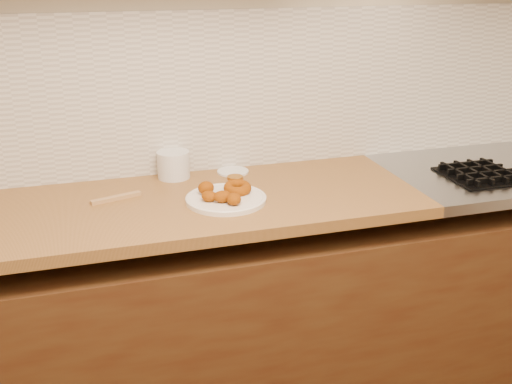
# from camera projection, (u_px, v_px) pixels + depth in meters

# --- Properties ---
(wall_back) EXTENTS (4.00, 0.02, 2.70)m
(wall_back) POSITION_uv_depth(u_px,v_px,m) (248.00, 50.00, 2.24)
(wall_back) COLOR beige
(wall_back) RESTS_ON ground
(base_cabinet) EXTENTS (3.60, 0.60, 0.77)m
(base_cabinet) POSITION_uv_depth(u_px,v_px,m) (271.00, 315.00, 2.31)
(base_cabinet) COLOR #472E15
(base_cabinet) RESTS_ON floor
(butcher_block) EXTENTS (2.30, 0.62, 0.04)m
(butcher_block) POSITION_uv_depth(u_px,v_px,m) (83.00, 216.00, 1.96)
(butcher_block) COLOR olive
(butcher_block) RESTS_ON base_cabinet
(backsplash) EXTENTS (3.60, 0.02, 0.60)m
(backsplash) POSITION_uv_depth(u_px,v_px,m) (249.00, 90.00, 2.28)
(backsplash) COLOR beige
(backsplash) RESTS_ON wall_back
(donut_plate) EXTENTS (0.27, 0.27, 0.02)m
(donut_plate) POSITION_uv_depth(u_px,v_px,m) (226.00, 199.00, 2.02)
(donut_plate) COLOR white
(donut_plate) RESTS_ON butcher_block
(ring_donut) EXTENTS (0.10, 0.10, 0.04)m
(ring_donut) POSITION_uv_depth(u_px,v_px,m) (237.00, 188.00, 2.06)
(ring_donut) COLOR #7D3D05
(ring_donut) RESTS_ON donut_plate
(fried_dough_chunks) EXTENTS (0.13, 0.18, 0.05)m
(fried_dough_chunks) POSITION_uv_depth(u_px,v_px,m) (217.00, 194.00, 1.99)
(fried_dough_chunks) COLOR #7D3D05
(fried_dough_chunks) RESTS_ON donut_plate
(plastic_tub) EXTENTS (0.14, 0.14, 0.10)m
(plastic_tub) POSITION_uv_depth(u_px,v_px,m) (173.00, 165.00, 2.23)
(plastic_tub) COLOR silver
(plastic_tub) RESTS_ON butcher_block
(tub_lid) EXTENTS (0.12, 0.12, 0.01)m
(tub_lid) POSITION_uv_depth(u_px,v_px,m) (233.00, 172.00, 2.30)
(tub_lid) COLOR silver
(tub_lid) RESTS_ON butcher_block
(brass_jar_lid) EXTENTS (0.08, 0.08, 0.01)m
(brass_jar_lid) POSITION_uv_depth(u_px,v_px,m) (235.00, 178.00, 2.24)
(brass_jar_lid) COLOR #BB7823
(brass_jar_lid) RESTS_ON butcher_block
(wooden_utensil) EXTENTS (0.17, 0.07, 0.01)m
(wooden_utensil) POSITION_uv_depth(u_px,v_px,m) (116.00, 198.00, 2.04)
(wooden_utensil) COLOR #A87D4A
(wooden_utensil) RESTS_ON butcher_block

